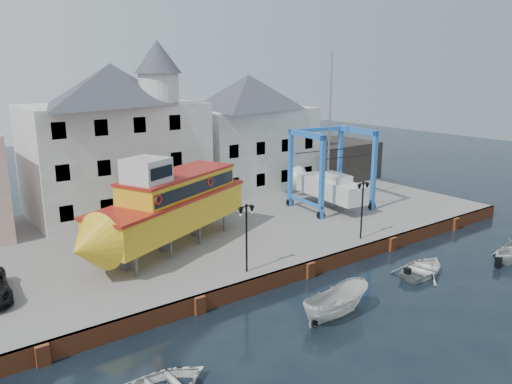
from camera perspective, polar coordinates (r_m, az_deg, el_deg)
ground at (r=32.08m, az=6.11°, el=-9.67°), size 140.00×140.00×0.00m
hardstanding at (r=40.12m, az=-4.57°, el=-3.95°), size 44.00×22.00×1.00m
quay_wall at (r=31.96m, az=6.01°, el=-8.79°), size 44.00×0.47×1.00m
building_white_main at (r=43.01m, az=-15.61°, el=6.16°), size 14.00×8.30×14.00m
building_white_right at (r=50.22m, az=-0.83°, el=6.87°), size 12.00×8.00×11.20m
shed_dark at (r=55.72m, az=8.79°, el=3.68°), size 8.00×7.00×4.00m
lamp_post_left at (r=29.11m, az=-1.10°, el=-3.31°), size 1.12×0.32×4.20m
lamp_post_right at (r=35.63m, az=12.10°, el=-0.38°), size 1.12×0.32×4.20m
tour_boat at (r=33.08m, az=-10.61°, el=-1.66°), size 14.94×9.38×6.46m
travel_lift at (r=43.94m, az=7.94°, el=1.19°), size 6.64×8.88×13.11m
motorboat_a at (r=27.60m, az=9.05°, el=-13.90°), size 4.65×1.93×1.77m
motorboat_b at (r=34.22m, az=18.50°, el=-8.79°), size 4.80×3.84×0.89m
motorboat_c at (r=38.30m, az=27.01°, el=-7.18°), size 3.72×3.29×1.82m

